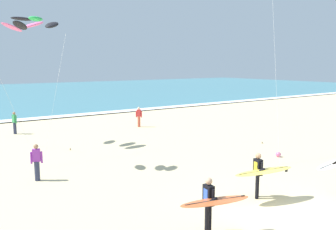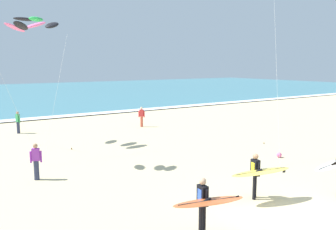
{
  "view_description": "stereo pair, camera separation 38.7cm",
  "coord_description": "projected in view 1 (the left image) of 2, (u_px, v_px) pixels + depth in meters",
  "views": [
    {
      "loc": [
        -9.9,
        -7.18,
        4.96
      ],
      "look_at": [
        0.65,
        7.65,
        2.35
      ],
      "focal_mm": 38.46,
      "sensor_mm": 36.0,
      "label": 1
    },
    {
      "loc": [
        -9.58,
        -7.4,
        4.96
      ],
      "look_at": [
        0.65,
        7.65,
        2.35
      ],
      "focal_mm": 38.46,
      "sensor_mm": 36.0,
      "label": 2
    }
  ],
  "objects": [
    {
      "name": "surfer_trailing",
      "position": [
        261.0,
        172.0,
        13.09
      ],
      "size": [
        2.47,
        1.17,
        1.71
      ],
      "color": "black",
      "rests_on": "ground"
    },
    {
      "name": "surfer_third",
      "position": [
        212.0,
        201.0,
        10.27
      ],
      "size": [
        2.39,
        1.04,
        1.71
      ],
      "color": "black",
      "rests_on": "ground"
    },
    {
      "name": "kite_arc_charcoal_high",
      "position": [
        22.0,
        24.0,
        21.2
      ],
      "size": [
        3.72,
        3.12,
        7.67
      ],
      "color": "pink",
      "rests_on": "ground"
    },
    {
      "name": "bystander_green_top",
      "position": [
        15.0,
        123.0,
        25.42
      ],
      "size": [
        0.26,
        0.49,
        1.59
      ],
      "color": "#2D334C",
      "rests_on": "ground"
    },
    {
      "name": "bystander_purple_top",
      "position": [
        37.0,
        162.0,
        15.26
      ],
      "size": [
        0.47,
        0.28,
        1.59
      ],
      "color": "#2D334C",
      "rests_on": "ground"
    },
    {
      "name": "bystander_red_top",
      "position": [
        139.0,
        117.0,
        28.27
      ],
      "size": [
        0.39,
        0.36,
        1.59
      ],
      "color": "#D8593F",
      "rests_on": "ground"
    },
    {
      "name": "kite_arc_emerald_far",
      "position": [
        36.0,
        23.0,
        16.29
      ],
      "size": [
        3.46,
        3.79,
        7.06
      ],
      "color": "black",
      "rests_on": "ground"
    },
    {
      "name": "beach_ball",
      "position": [
        278.0,
        154.0,
        19.24
      ],
      "size": [
        0.28,
        0.28,
        0.28
      ],
      "primitive_type": "sphere",
      "color": "pink",
      "rests_on": "ground"
    },
    {
      "name": "shoreline_foam",
      "position": [
        48.0,
        117.0,
        32.91
      ],
      "size": [
        160.0,
        1.66,
        0.01
      ],
      "primitive_type": "cube",
      "color": "white",
      "rests_on": "ocean_water"
    },
    {
      "name": "ground_plane",
      "position": [
        283.0,
        211.0,
        12.18
      ],
      "size": [
        160.0,
        160.0,
        0.0
      ],
      "primitive_type": "plane",
      "color": "beige"
    }
  ]
}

